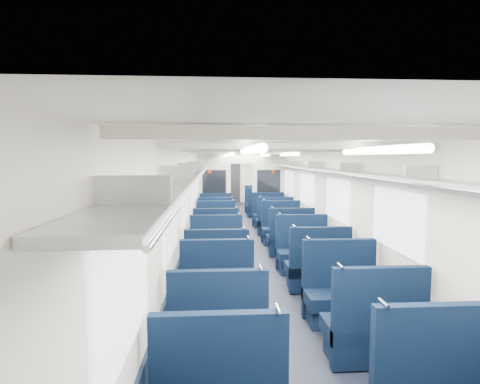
# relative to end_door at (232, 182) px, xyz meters

# --- Properties ---
(floor) EXTENTS (2.80, 18.00, 0.01)m
(floor) POSITION_rel_end_door_xyz_m (0.00, -8.94, -1.00)
(floor) COLOR black
(floor) RESTS_ON ground
(ceiling) EXTENTS (2.80, 18.00, 0.01)m
(ceiling) POSITION_rel_end_door_xyz_m (0.00, -8.94, 1.35)
(ceiling) COLOR white
(ceiling) RESTS_ON wall_left
(wall_left) EXTENTS (0.02, 18.00, 2.35)m
(wall_left) POSITION_rel_end_door_xyz_m (-1.40, -8.94, 0.18)
(wall_left) COLOR beige
(wall_left) RESTS_ON floor
(dado_left) EXTENTS (0.03, 17.90, 0.70)m
(dado_left) POSITION_rel_end_door_xyz_m (-1.39, -8.94, -0.65)
(dado_left) COLOR black
(dado_left) RESTS_ON floor
(wall_right) EXTENTS (0.02, 18.00, 2.35)m
(wall_right) POSITION_rel_end_door_xyz_m (1.40, -8.94, 0.18)
(wall_right) COLOR beige
(wall_right) RESTS_ON floor
(dado_right) EXTENTS (0.03, 17.90, 0.70)m
(dado_right) POSITION_rel_end_door_xyz_m (1.39, -8.94, -0.65)
(dado_right) COLOR black
(dado_right) RESTS_ON floor
(wall_far) EXTENTS (2.80, 0.02, 2.35)m
(wall_far) POSITION_rel_end_door_xyz_m (0.00, 0.06, 0.18)
(wall_far) COLOR beige
(wall_far) RESTS_ON floor
(luggage_rack_left) EXTENTS (0.36, 17.40, 0.18)m
(luggage_rack_left) POSITION_rel_end_door_xyz_m (-1.21, -8.94, 0.97)
(luggage_rack_left) COLOR #B2B5BA
(luggage_rack_left) RESTS_ON wall_left
(luggage_rack_right) EXTENTS (0.36, 17.40, 0.18)m
(luggage_rack_right) POSITION_rel_end_door_xyz_m (1.21, -8.94, 0.97)
(luggage_rack_right) COLOR #B2B5BA
(luggage_rack_right) RESTS_ON wall_right
(windows) EXTENTS (2.78, 15.60, 0.75)m
(windows) POSITION_rel_end_door_xyz_m (0.00, -9.40, 0.42)
(windows) COLOR white
(windows) RESTS_ON wall_left
(ceiling_fittings) EXTENTS (2.70, 16.06, 0.11)m
(ceiling_fittings) POSITION_rel_end_door_xyz_m (0.00, -9.20, 1.29)
(ceiling_fittings) COLOR beige
(ceiling_fittings) RESTS_ON ceiling
(end_door) EXTENTS (0.75, 0.06, 2.00)m
(end_door) POSITION_rel_end_door_xyz_m (0.00, 0.00, 0.00)
(end_door) COLOR black
(end_door) RESTS_ON floor
(bulkhead) EXTENTS (2.80, 0.10, 2.35)m
(bulkhead) POSITION_rel_end_door_xyz_m (-0.00, -6.43, 0.23)
(bulkhead) COLOR beige
(bulkhead) RESTS_ON floor
(seat_4) EXTENTS (1.01, 0.56, 1.12)m
(seat_4) POSITION_rel_end_door_xyz_m (-0.83, -14.84, -0.65)
(seat_4) COLOR #0A1932
(seat_4) RESTS_ON floor
(seat_5) EXTENTS (1.01, 0.56, 1.12)m
(seat_5) POSITION_rel_end_door_xyz_m (0.83, -14.84, -0.65)
(seat_5) COLOR #0A1932
(seat_5) RESTS_ON floor
(seat_6) EXTENTS (1.01, 0.56, 1.12)m
(seat_6) POSITION_rel_end_door_xyz_m (-0.83, -13.70, -0.65)
(seat_6) COLOR #0A1932
(seat_6) RESTS_ON floor
(seat_7) EXTENTS (1.01, 0.56, 1.12)m
(seat_7) POSITION_rel_end_door_xyz_m (0.83, -13.79, -0.65)
(seat_7) COLOR #0A1932
(seat_7) RESTS_ON floor
(seat_8) EXTENTS (1.01, 0.56, 1.12)m
(seat_8) POSITION_rel_end_door_xyz_m (-0.83, -12.69, -0.65)
(seat_8) COLOR #0A1932
(seat_8) RESTS_ON floor
(seat_9) EXTENTS (1.01, 0.56, 1.12)m
(seat_9) POSITION_rel_end_door_xyz_m (0.83, -12.60, -0.65)
(seat_9) COLOR #0A1932
(seat_9) RESTS_ON floor
(seat_10) EXTENTS (1.01, 0.56, 1.12)m
(seat_10) POSITION_rel_end_door_xyz_m (-0.83, -11.48, -0.65)
(seat_10) COLOR #0A1932
(seat_10) RESTS_ON floor
(seat_11) EXTENTS (1.01, 0.56, 1.12)m
(seat_11) POSITION_rel_end_door_xyz_m (0.83, -11.53, -0.65)
(seat_11) COLOR #0A1932
(seat_11) RESTS_ON floor
(seat_12) EXTENTS (1.01, 0.56, 1.12)m
(seat_12) POSITION_rel_end_door_xyz_m (-0.83, -10.24, -0.65)
(seat_12) COLOR #0A1932
(seat_12) RESTS_ON floor
(seat_13) EXTENTS (1.01, 0.56, 1.12)m
(seat_13) POSITION_rel_end_door_xyz_m (0.83, -10.30, -0.65)
(seat_13) COLOR #0A1932
(seat_13) RESTS_ON floor
(seat_14) EXTENTS (1.01, 0.56, 1.12)m
(seat_14) POSITION_rel_end_door_xyz_m (-0.83, -9.07, -0.65)
(seat_14) COLOR #0A1932
(seat_14) RESTS_ON floor
(seat_15) EXTENTS (1.01, 0.56, 1.12)m
(seat_15) POSITION_rel_end_door_xyz_m (0.83, -9.14, -0.65)
(seat_15) COLOR #0A1932
(seat_15) RESTS_ON floor
(seat_16) EXTENTS (1.01, 0.56, 1.12)m
(seat_16) POSITION_rel_end_door_xyz_m (-0.83, -7.95, -0.65)
(seat_16) COLOR #0A1932
(seat_16) RESTS_ON floor
(seat_17) EXTENTS (1.01, 0.56, 1.12)m
(seat_17) POSITION_rel_end_door_xyz_m (0.83, -8.00, -0.65)
(seat_17) COLOR #0A1932
(seat_17) RESTS_ON floor
(seat_18) EXTENTS (1.01, 0.56, 1.12)m
(seat_18) POSITION_rel_end_door_xyz_m (-0.83, -6.97, -0.65)
(seat_18) COLOR #0A1932
(seat_18) RESTS_ON floor
(seat_19) EXTENTS (1.01, 0.56, 1.12)m
(seat_19) POSITION_rel_end_door_xyz_m (0.83, -6.80, -0.65)
(seat_19) COLOR #0A1932
(seat_19) RESTS_ON floor
(seat_20) EXTENTS (1.01, 0.56, 1.12)m
(seat_20) POSITION_rel_end_door_xyz_m (-0.83, -4.79, -0.65)
(seat_20) COLOR #0A1932
(seat_20) RESTS_ON floor
(seat_21) EXTENTS (1.01, 0.56, 1.12)m
(seat_21) POSITION_rel_end_door_xyz_m (0.83, -4.73, -0.65)
(seat_21) COLOR #0A1932
(seat_21) RESTS_ON floor
(seat_22) EXTENTS (1.01, 0.56, 1.12)m
(seat_22) POSITION_rel_end_door_xyz_m (-0.83, -3.60, -0.65)
(seat_22) COLOR #0A1932
(seat_22) RESTS_ON floor
(seat_23) EXTENTS (1.01, 0.56, 1.12)m
(seat_23) POSITION_rel_end_door_xyz_m (0.83, -3.76, -0.65)
(seat_23) COLOR #0A1932
(seat_23) RESTS_ON floor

